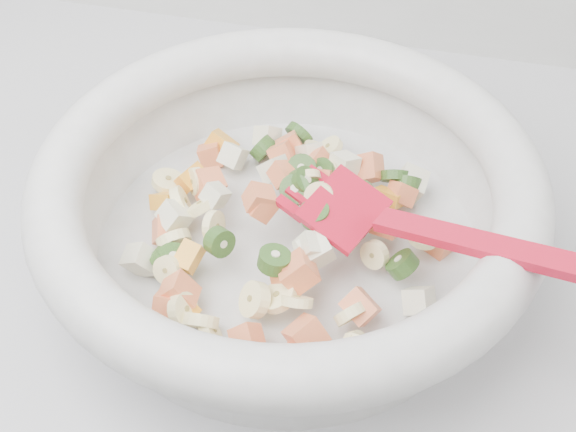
# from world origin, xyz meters

# --- Properties ---
(mixing_bowl) EXTENTS (0.45, 0.39, 0.13)m
(mixing_bowl) POSITION_xyz_m (-0.11, 1.40, 0.96)
(mixing_bowl) COLOR #BDBDBB
(mixing_bowl) RESTS_ON counter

